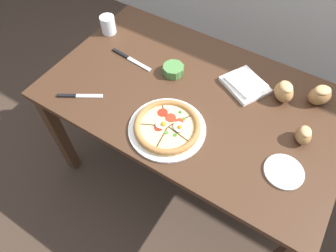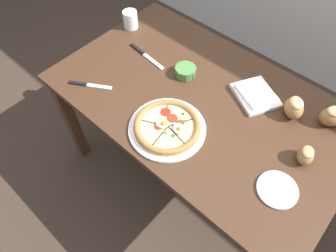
{
  "view_description": "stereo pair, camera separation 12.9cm",
  "coord_description": "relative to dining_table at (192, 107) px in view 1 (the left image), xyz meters",
  "views": [
    {
      "loc": [
        0.4,
        -0.88,
        1.83
      ],
      "look_at": [
        0.0,
        -0.24,
        0.78
      ],
      "focal_mm": 32.0,
      "sensor_mm": 36.0,
      "label": 1
    },
    {
      "loc": [
        0.51,
        -0.8,
        1.83
      ],
      "look_at": [
        0.0,
        -0.24,
        0.78
      ],
      "focal_mm": 32.0,
      "sensor_mm": 36.0,
      "label": 2
    }
  ],
  "objects": [
    {
      "name": "pizza",
      "position": [
        0.0,
        -0.24,
        0.12
      ],
      "size": [
        0.34,
        0.34,
        0.05
      ],
      "color": "white",
      "rests_on": "dining_table"
    },
    {
      "name": "bread_piece_mid",
      "position": [
        0.51,
        0.26,
        0.15
      ],
      "size": [
        0.13,
        0.13,
        0.1
      ],
      "rotation": [
        0.0,
        0.0,
        0.8
      ],
      "color": "olive",
      "rests_on": "dining_table"
    },
    {
      "name": "ground_plane",
      "position": [
        0.0,
        0.0,
        -0.65
      ],
      "size": [
        12.0,
        12.0,
        0.0
      ],
      "primitive_type": "plane",
      "color": "#3D2D23"
    },
    {
      "name": "bread_piece_near",
      "position": [
        0.52,
        0.02,
        0.14
      ],
      "size": [
        0.09,
        0.1,
        0.08
      ],
      "rotation": [
        0.0,
        0.0,
        1.95
      ],
      "color": "olive",
      "rests_on": "dining_table"
    },
    {
      "name": "knife_main",
      "position": [
        -0.4,
        0.04,
        0.1
      ],
      "size": [
        0.26,
        0.04,
        0.01
      ],
      "rotation": [
        0.0,
        0.0,
        -0.1
      ],
      "color": "silver",
      "rests_on": "dining_table"
    },
    {
      "name": "napkin_folded",
      "position": [
        0.19,
        0.18,
        0.11
      ],
      "size": [
        0.26,
        0.25,
        0.04
      ],
      "rotation": [
        0.0,
        0.0,
        -0.5
      ],
      "color": "white",
      "rests_on": "dining_table"
    },
    {
      "name": "ramekin_bowl",
      "position": [
        -0.16,
        0.07,
        0.12
      ],
      "size": [
        0.11,
        0.11,
        0.05
      ],
      "color": "#4C8442",
      "rests_on": "dining_table"
    },
    {
      "name": "side_saucer",
      "position": [
        0.51,
        -0.17,
        0.1
      ],
      "size": [
        0.16,
        0.16,
        0.01
      ],
      "color": "white",
      "rests_on": "dining_table"
    },
    {
      "name": "dining_table",
      "position": [
        0.0,
        0.0,
        0.0
      ],
      "size": [
        1.42,
        0.87,
        0.75
      ],
      "color": "#422819",
      "rests_on": "ground_plane"
    },
    {
      "name": "knife_spare",
      "position": [
        -0.46,
        -0.3,
        0.1
      ],
      "size": [
        0.2,
        0.13,
        0.01
      ],
      "rotation": [
        0.0,
        0.0,
        0.55
      ],
      "color": "silver",
      "rests_on": "dining_table"
    },
    {
      "name": "water_glass",
      "position": [
        -0.64,
        0.16,
        0.14
      ],
      "size": [
        0.08,
        0.08,
        0.1
      ],
      "color": "white",
      "rests_on": "dining_table"
    },
    {
      "name": "bread_piece_far",
      "position": [
        0.36,
        0.2,
        0.15
      ],
      "size": [
        0.13,
        0.13,
        0.1
      ],
      "rotation": [
        0.0,
        0.0,
        2.26
      ],
      "color": "#A3703D",
      "rests_on": "dining_table"
    }
  ]
}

